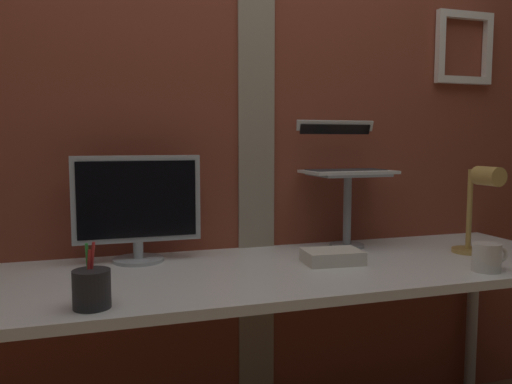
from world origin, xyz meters
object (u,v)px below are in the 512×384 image
Objects in this scene: monitor at (137,204)px; desk_lamp at (480,201)px; pen_cup at (92,288)px; coffee_mug at (487,257)px; laptop at (340,158)px.

monitor reaches higher than desk_lamp.
pen_cup is 1.30× the size of coffee_mug.
laptop reaches higher than pen_cup.
monitor is 0.84m from laptop.
coffee_mug is at bearing -0.03° from pen_cup.
desk_lamp is (0.40, -0.36, -0.15)m from laptop.
laptop is at bearing 114.50° from coffee_mug.
laptop is at bearing 137.66° from desk_lamp.
pen_cup is at bearing 179.97° from coffee_mug.
coffee_mug is (1.08, -0.49, -0.16)m from monitor.
monitor reaches higher than pen_cup.
pen_cup is at bearing -108.04° from monitor.
desk_lamp is at bearing 55.37° from coffee_mug.
laptop is 1.18m from pen_cup.
desk_lamp is 2.58× the size of coffee_mug.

